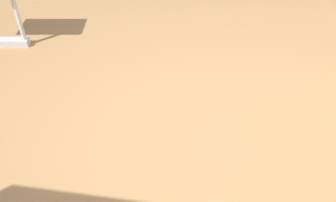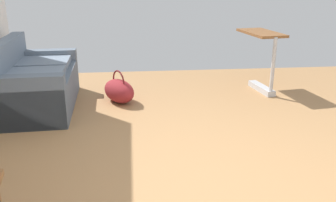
{
  "view_description": "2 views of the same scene",
  "coord_description": "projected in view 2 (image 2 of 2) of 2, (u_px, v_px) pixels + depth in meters",
  "views": [
    {
      "loc": [
        -0.21,
        2.18,
        2.28
      ],
      "look_at": [
        0.07,
        0.32,
        0.66
      ],
      "focal_mm": 37.98,
      "sensor_mm": 36.0,
      "label": 1
    },
    {
      "loc": [
        -2.58,
        0.69,
        1.58
      ],
      "look_at": [
        -0.05,
        0.43,
        0.7
      ],
      "focal_mm": 38.67,
      "sensor_mm": 36.0,
      "label": 2
    }
  ],
  "objects": [
    {
      "name": "couch",
      "position": [
        35.0,
        84.0,
        4.52
      ],
      "size": [
        1.64,
        0.93,
        0.85
      ],
      "color": "slate",
      "rests_on": "ground"
    },
    {
      "name": "duffel_bag",
      "position": [
        119.0,
        91.0,
        4.77
      ],
      "size": [
        0.64,
        0.56,
        0.43
      ],
      "color": "maroon",
      "rests_on": "ground"
    },
    {
      "name": "ground_plane",
      "position": [
        219.0,
        177.0,
        3.01
      ],
      "size": [
        7.21,
        7.21,
        0.0
      ],
      "primitive_type": "plane",
      "color": "#9E7247"
    },
    {
      "name": "overbed_table",
      "position": [
        262.0,
        54.0,
        5.15
      ],
      "size": [
        0.87,
        0.52,
        0.84
      ],
      "color": "#B2B5BA",
      "rests_on": "ground"
    }
  ]
}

